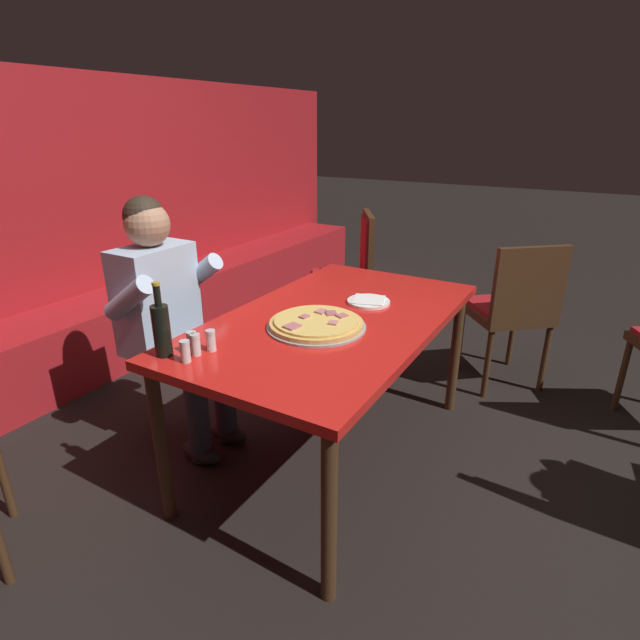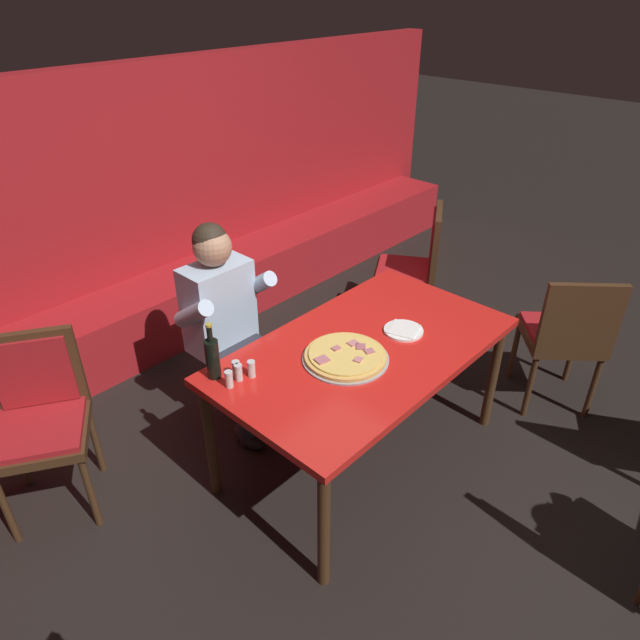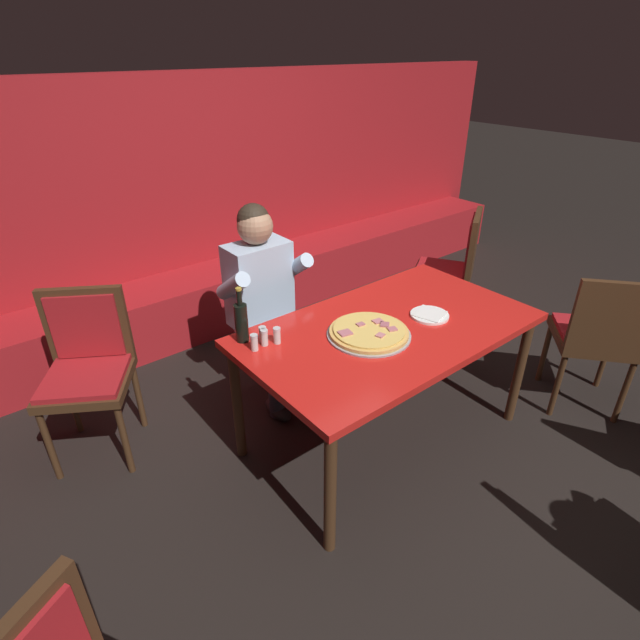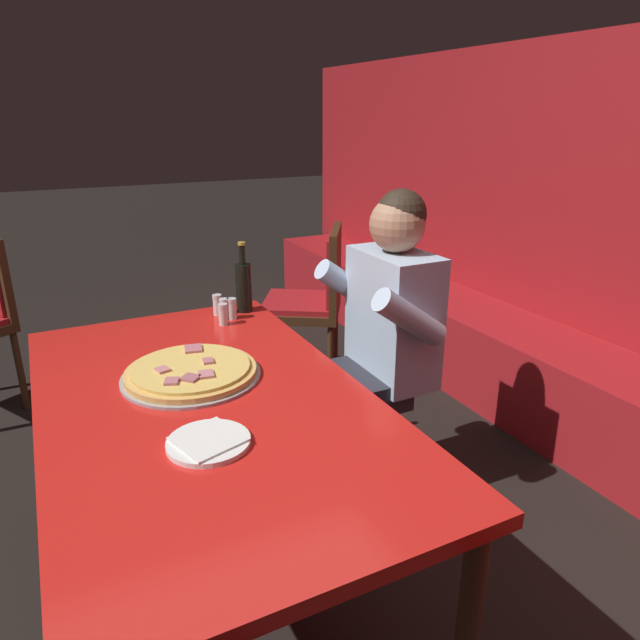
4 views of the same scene
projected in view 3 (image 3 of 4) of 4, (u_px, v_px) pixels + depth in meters
The scene contains 15 objects.
ground_plane at pixel (381, 435), 3.01m from camera, with size 24.00×24.00×0.00m, color black.
booth_wall_panel at pixel (197, 201), 4.03m from camera, with size 6.80×0.16×1.90m, color #A3191E.
booth_bench at pixel (225, 295), 4.16m from camera, with size 6.46×0.48×0.46m, color #A3191E.
main_dining_table at pixel (389, 338), 2.68m from camera, with size 1.59×0.91×0.75m.
pizza at pixel (369, 332), 2.55m from camera, with size 0.43×0.43×0.05m.
plate_white_paper at pixel (430, 315), 2.73m from camera, with size 0.21×0.21×0.02m.
beer_bottle at pixel (241, 321), 2.46m from camera, with size 0.07×0.07×0.29m.
shaker_red_pepper_flakes at pixel (263, 335), 2.48m from camera, with size 0.04×0.04×0.09m.
shaker_black_pepper at pixel (264, 338), 2.46m from camera, with size 0.04×0.04×0.09m.
shaker_parmesan at pixel (254, 343), 2.42m from camera, with size 0.04×0.04×0.09m.
shaker_oregano at pixel (277, 336), 2.47m from camera, with size 0.04×0.04×0.09m.
diner_seated_blue_shirt at pixel (267, 300), 3.02m from camera, with size 0.53×0.53×1.27m.
dining_chair_near_left at pixel (454, 265), 3.85m from camera, with size 0.60×0.60×0.98m.
dining_chair_side_aisle at pixel (599, 333), 2.97m from camera, with size 0.62×0.62×0.94m.
dining_chair_far_right at pixel (87, 362), 2.69m from camera, with size 0.61×0.61×0.94m.
Camera 3 is at (-1.72, -1.56, 2.07)m, focal length 28.00 mm.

